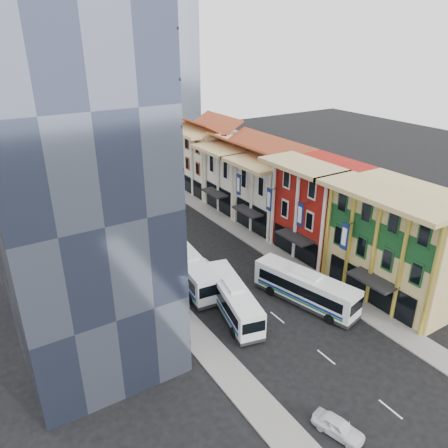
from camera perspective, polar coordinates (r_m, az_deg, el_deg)
ground at (r=41.54m, az=14.19°, el=-17.25°), size 200.00×200.00×0.00m
sidewalk_right at (r=59.87m, az=4.97°, el=-2.73°), size 3.00×90.00×0.15m
sidewalk_left at (r=52.52m, az=-10.17°, el=-7.14°), size 3.00×90.00×0.15m
shophouse_tan at (r=50.43m, az=22.03°, el=-2.37°), size 8.00×14.00×12.00m
shophouse_red at (r=57.40m, az=12.59°, el=2.04°), size 8.00×10.00×12.00m
shophouse_cream_near at (r=64.31m, az=6.66°, el=3.92°), size 8.00×9.00×10.00m
shophouse_cream_mid at (r=71.13m, az=2.14°, el=6.04°), size 8.00×9.00×10.00m
shophouse_cream_far at (r=79.50m, az=-2.16°, el=8.35°), size 8.00×12.00×11.00m
office_tower at (r=41.71m, az=-20.88°, el=5.83°), size 12.00×26.00×30.00m
office_block_far at (r=65.93m, az=-23.50°, el=4.39°), size 10.00×18.00×14.00m
bus_left_near at (r=45.31m, az=1.12°, el=-9.64°), size 5.09×11.56×3.61m
bus_left_far at (r=50.46m, az=-4.77°, el=-5.68°), size 4.07×12.63×3.98m
bus_right at (r=47.58m, az=10.57°, el=-8.15°), size 5.58×12.22×3.82m
sedan_left at (r=35.75m, az=14.69°, el=-24.24°), size 2.56×4.16×1.32m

